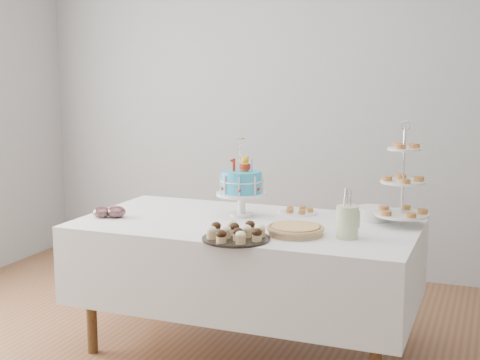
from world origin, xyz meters
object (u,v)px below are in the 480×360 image
at_px(table, 247,260).
at_px(tiered_stand, 403,182).
at_px(jam_bowl_b, 102,212).
at_px(cupcake_tray, 236,232).
at_px(birthday_cake, 242,195).
at_px(pie, 295,230).
at_px(plate_stack, 372,213).
at_px(pastry_plate, 299,211).
at_px(utensil_pitcher, 347,221).
at_px(jam_bowl_a, 116,212).

distance_m(table, tiered_stand, 0.99).
bearing_deg(tiered_stand, jam_bowl_b, -165.58).
bearing_deg(cupcake_tray, birthday_cake, 108.48).
bearing_deg(tiered_stand, pie, -139.56).
relative_size(pie, plate_stack, 1.57).
relative_size(tiered_stand, pastry_plate, 2.56).
distance_m(cupcake_tray, pie, 0.33).
height_order(pastry_plate, utensil_pitcher, utensil_pitcher).
distance_m(cupcake_tray, plate_stack, 0.91).
bearing_deg(tiered_stand, birthday_cake, -174.43).
relative_size(jam_bowl_a, utensil_pitcher, 0.45).
distance_m(cupcake_tray, tiered_stand, 1.00).
bearing_deg(plate_stack, tiered_stand, -25.29).
relative_size(tiered_stand, plate_stack, 3.00).
bearing_deg(pie, pastry_plate, 104.62).
bearing_deg(pie, tiered_stand, 40.44).
height_order(birthday_cake, jam_bowl_a, birthday_cake).
bearing_deg(cupcake_tray, table, 103.23).
bearing_deg(utensil_pitcher, pie, 164.56).
bearing_deg(plate_stack, birthday_cake, -166.79).
bearing_deg(utensil_pitcher, cupcake_tray, -176.94).
height_order(table, birthday_cake, birthday_cake).
relative_size(pastry_plate, utensil_pitcher, 0.89).
distance_m(table, jam_bowl_a, 0.82).
distance_m(table, pastry_plate, 0.46).
distance_m(pie, plate_stack, 0.59).
xyz_separation_m(tiered_stand, jam_bowl_b, (-1.68, -0.43, -0.21)).
distance_m(pie, pastry_plate, 0.53).
height_order(pie, tiered_stand, tiered_stand).
distance_m(table, jam_bowl_b, 0.90).
distance_m(table, birthday_cake, 0.39).
height_order(table, cupcake_tray, cupcake_tray).
bearing_deg(jam_bowl_b, tiered_stand, 14.42).
relative_size(cupcake_tray, utensil_pitcher, 1.37).
bearing_deg(tiered_stand, plate_stack, 154.71).
height_order(table, utensil_pitcher, utensil_pitcher).
xyz_separation_m(tiered_stand, pastry_plate, (-0.63, 0.10, -0.23)).
distance_m(cupcake_tray, pastry_plate, 0.74).
relative_size(cupcake_tray, tiered_stand, 0.60).
bearing_deg(pastry_plate, utensil_pitcher, -50.29).
height_order(tiered_stand, jam_bowl_b, tiered_stand).
relative_size(table, tiered_stand, 3.27).
distance_m(pie, jam_bowl_b, 1.19).
relative_size(birthday_cake, plate_stack, 2.36).
height_order(jam_bowl_b, utensil_pitcher, utensil_pitcher).
bearing_deg(pastry_plate, jam_bowl_a, -153.03).
bearing_deg(plate_stack, pie, -121.77).
relative_size(birthday_cake, pie, 1.51).
distance_m(pie, tiered_stand, 0.68).
relative_size(table, jam_bowl_b, 17.78).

